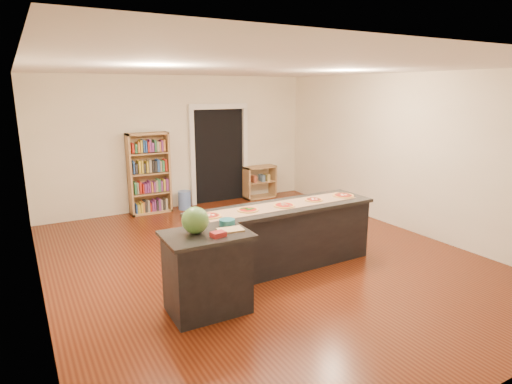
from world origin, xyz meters
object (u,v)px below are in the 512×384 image
waste_bin (185,200)px  low_shelf (260,182)px  watermelon (195,220)px  bookshelf (149,173)px  side_counter (207,272)px  kitchen_island (282,236)px

waste_bin → low_shelf: bearing=2.3°
low_shelf → watermelon: watermelon is taller
bookshelf → low_shelf: (2.62, -0.01, -0.45)m
watermelon → waste_bin: bearing=71.5°
low_shelf → watermelon: 5.47m
side_counter → kitchen_island: bearing=25.7°
side_counter → waste_bin: side_counter is taller
bookshelf → watermelon: 4.36m
kitchen_island → waste_bin: (-0.15, 3.60, -0.26)m
kitchen_island → waste_bin: kitchen_island is taller
waste_bin → bookshelf: bearing=172.7°
side_counter → low_shelf: (3.22, 4.34, -0.10)m
bookshelf → low_shelf: size_ratio=2.19×
kitchen_island → side_counter: bearing=-156.2°
side_counter → bookshelf: 4.41m
kitchen_island → watermelon: (-1.55, -0.61, 0.64)m
kitchen_island → side_counter: (-1.45, -0.66, 0.02)m
kitchen_island → bookshelf: (-0.85, 3.69, 0.37)m
side_counter → bookshelf: bearing=83.4°
side_counter → low_shelf: side_counter is taller
bookshelf → waste_bin: 0.95m
watermelon → side_counter: bearing=-26.6°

